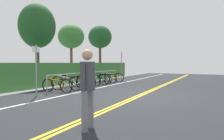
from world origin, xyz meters
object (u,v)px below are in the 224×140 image
bicycle_0 (57,85)px  bicycle_2 (74,82)px  bicycle_4 (88,80)px  bicycle_7 (107,78)px  bike_rack (90,76)px  sign_post_near (36,65)px  bicycle_8 (113,77)px  tree_extra (100,37)px  sign_post_far (121,63)px  tree_far_right (71,37)px  bicycle_1 (67,83)px  bicycle_3 (84,82)px  pedestrian (87,84)px  tree_mid (37,26)px  bicycle_6 (102,79)px  bicycle_5 (96,79)px

bicycle_0 → bicycle_2: (1.55, 0.23, 0.04)m
bicycle_4 → bicycle_7: bearing=-3.8°
bike_rack → bicycle_2: size_ratio=4.11×
bicycle_4 → sign_post_near: size_ratio=0.84×
bicycle_8 → tree_extra: tree_extra is taller
sign_post_far → bike_rack: bearing=177.1°
bicycle_7 → tree_far_right: tree_far_right is taller
bicycle_7 → sign_post_near: size_ratio=0.75×
bicycle_1 → bicycle_4: 2.28m
bicycle_1 → sign_post_near: sign_post_near is taller
bicycle_2 → bicycle_4: bearing=-0.1°
bicycle_3 → sign_post_far: bearing=-0.9°
bicycle_2 → pedestrian: bearing=-139.2°
bicycle_7 → tree_extra: tree_extra is taller
bicycle_3 → sign_post_near: 3.59m
bicycle_0 → bicycle_3: (2.15, -0.02, -0.00)m
bicycle_4 → tree_mid: (-0.95, 3.35, 3.44)m
bicycle_1 → sign_post_near: (-2.05, -0.10, 0.95)m
bicycle_1 → bicycle_6: (3.82, 0.10, -0.04)m
bicycle_1 → bicycle_5: (2.98, 0.05, -0.00)m
bicycle_6 → pedestrian: bearing=-151.6°
bicycle_6 → tree_mid: size_ratio=0.31×
bicycle_1 → bicycle_6: bicycle_1 is taller
bicycle_7 → tree_far_right: bearing=74.1°
bicycle_4 → bicycle_7: 2.20m
sign_post_near → tree_far_right: 9.16m
bicycle_1 → bicycle_5: 2.98m
bike_rack → tree_extra: bearing=26.5°
pedestrian → sign_post_near: bearing=60.1°
bicycle_6 → bicycle_1: bearing=-178.6°
bicycle_0 → bicycle_4: 3.03m
bicycle_4 → tree_far_right: (3.39, 4.08, 3.30)m
bicycle_4 → bicycle_5: bicycle_5 is taller
bicycle_6 → bicycle_3: bearing=-176.3°
bicycle_4 → tree_extra: (7.45, 3.61, 3.69)m
pedestrian → tree_extra: 16.73m
bicycle_1 → tree_mid: (1.32, 3.54, 3.43)m
bicycle_2 → bicycle_5: size_ratio=0.95×
bike_rack → tree_mid: bearing=104.8°
bicycle_0 → bicycle_1: size_ratio=0.98×
bicycle_6 → sign_post_far: size_ratio=0.71×
bicycle_0 → sign_post_far: sign_post_far is taller
bicycle_2 → tree_extra: bearing=22.0°
bicycle_0 → bicycle_6: 4.57m
bicycle_8 → bicycle_6: bearing=176.5°
bicycle_0 → bicycle_5: (3.73, 0.09, 0.03)m
bicycle_0 → bicycle_8: 5.95m
sign_post_near → bicycle_0: bearing=2.6°
tree_extra → bicycle_5: bearing=-150.9°
bicycle_3 → bicycle_5: (1.58, 0.11, 0.04)m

